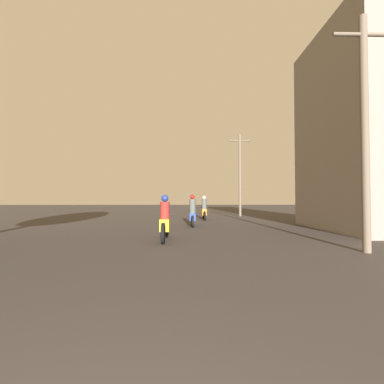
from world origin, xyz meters
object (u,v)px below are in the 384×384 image
at_px(motorcycle_blue, 192,214).
at_px(motorcycle_orange, 204,210).
at_px(utility_pole_near, 365,127).
at_px(utility_pole_far, 240,173).
at_px(motorcycle_yellow, 165,222).
at_px(building_right_near, 371,129).

height_order(motorcycle_blue, motorcycle_orange, motorcycle_blue).
xyz_separation_m(motorcycle_blue, utility_pole_near, (4.33, -6.52, 2.62)).
bearing_deg(utility_pole_far, motorcycle_yellow, -112.79).
bearing_deg(utility_pole_near, motorcycle_yellow, 159.14).
relative_size(building_right_near, utility_pole_far, 1.37).
height_order(motorcycle_yellow, motorcycle_blue, motorcycle_blue).
distance_m(motorcycle_orange, utility_pole_near, 11.49).
relative_size(motorcycle_yellow, building_right_near, 0.22).
xyz_separation_m(motorcycle_yellow, utility_pole_far, (5.01, 11.93, 2.83)).
height_order(motorcycle_orange, utility_pole_far, utility_pole_far).
bearing_deg(utility_pole_far, utility_pole_near, -88.63).
xyz_separation_m(building_right_near, utility_pole_far, (-3.92, 9.30, -1.05)).
bearing_deg(motorcycle_orange, utility_pole_near, -78.82).
xyz_separation_m(motorcycle_yellow, utility_pole_near, (5.35, -2.04, 2.64)).
relative_size(motorcycle_yellow, utility_pole_far, 0.30).
height_order(motorcycle_yellow, building_right_near, building_right_near).
height_order(motorcycle_yellow, motorcycle_orange, motorcycle_orange).
bearing_deg(motorcycle_blue, building_right_near, -14.80).
bearing_deg(motorcycle_blue, utility_pole_near, -58.10).
bearing_deg(motorcycle_orange, motorcycle_blue, -108.80).
bearing_deg(motorcycle_yellow, utility_pole_far, 59.44).
bearing_deg(motorcycle_orange, motorcycle_yellow, -109.22).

